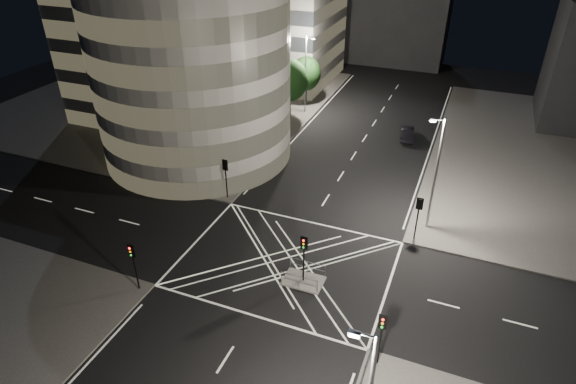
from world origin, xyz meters
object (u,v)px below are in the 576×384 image
at_px(traffic_signal_nl, 133,259).
at_px(traffic_signal_fr, 419,211).
at_px(central_island, 303,281).
at_px(traffic_signal_nr, 382,330).
at_px(street_lamp_right_far, 435,172).
at_px(street_lamp_left_far, 306,72).
at_px(sedan, 407,133).
at_px(traffic_signal_fl, 226,172).
at_px(traffic_signal_island, 304,251).
at_px(street_lamp_left_near, 243,124).

height_order(traffic_signal_nl, traffic_signal_fr, same).
height_order(central_island, traffic_signal_nr, traffic_signal_nr).
bearing_deg(central_island, street_lamp_right_far, 54.70).
xyz_separation_m(traffic_signal_nr, street_lamp_left_far, (-18.24, 36.80, 2.63)).
distance_m(traffic_signal_fr, sedan, 20.54).
height_order(traffic_signal_fl, traffic_signal_nr, same).
bearing_deg(street_lamp_right_far, traffic_signal_fr, -106.11).
height_order(central_island, traffic_signal_fr, traffic_signal_fr).
distance_m(traffic_signal_fl, traffic_signal_fr, 17.60).
height_order(traffic_signal_island, street_lamp_left_near, street_lamp_left_near).
relative_size(traffic_signal_nl, traffic_signal_island, 1.00).
relative_size(central_island, street_lamp_left_near, 0.30).
height_order(traffic_signal_fl, sedan, traffic_signal_fl).
xyz_separation_m(traffic_signal_island, street_lamp_left_far, (-11.44, 31.50, 2.63)).
bearing_deg(traffic_signal_island, traffic_signal_fl, 142.46).
xyz_separation_m(traffic_signal_fr, street_lamp_left_far, (-18.24, 23.20, 2.63)).
bearing_deg(traffic_signal_nr, central_island, 142.07).
distance_m(central_island, sedan, 28.43).
bearing_deg(traffic_signal_nl, street_lamp_right_far, 40.91).
relative_size(traffic_signal_fl, street_lamp_right_far, 0.40).
relative_size(central_island, traffic_signal_fr, 0.75).
bearing_deg(traffic_signal_nl, street_lamp_left_near, 91.94).
xyz_separation_m(traffic_signal_fl, sedan, (13.45, 20.00, -2.21)).
height_order(traffic_signal_island, sedan, traffic_signal_island).
height_order(central_island, sedan, sedan).
height_order(street_lamp_left_near, street_lamp_right_far, same).
bearing_deg(street_lamp_left_near, traffic_signal_nr, -45.87).
distance_m(traffic_signal_nr, sedan, 33.93).
bearing_deg(traffic_signal_nl, sedan, 68.18).
relative_size(traffic_signal_nl, street_lamp_left_far, 0.40).
bearing_deg(street_lamp_left_near, central_island, -49.73).
bearing_deg(traffic_signal_island, street_lamp_left_far, 109.95).
bearing_deg(traffic_signal_fr, street_lamp_left_far, 128.17).
relative_size(traffic_signal_island, street_lamp_left_near, 0.40).
bearing_deg(traffic_signal_island, traffic_signal_nl, -153.86).
distance_m(central_island, street_lamp_left_far, 33.95).
height_order(traffic_signal_island, street_lamp_left_far, street_lamp_left_far).
xyz_separation_m(street_lamp_right_far, sedan, (-4.78, 17.80, -4.84)).
relative_size(traffic_signal_fl, street_lamp_left_near, 0.40).
distance_m(traffic_signal_nl, sedan, 36.26).
height_order(street_lamp_left_near, sedan, street_lamp_left_near).
relative_size(traffic_signal_fl, traffic_signal_island, 1.00).
bearing_deg(traffic_signal_fr, traffic_signal_nr, -90.00).
xyz_separation_m(central_island, traffic_signal_nr, (6.80, -5.30, 2.84)).
bearing_deg(street_lamp_left_far, street_lamp_left_near, -90.00).
bearing_deg(central_island, traffic_signal_nl, -153.86).
bearing_deg(traffic_signal_nr, sedan, 97.04).
bearing_deg(street_lamp_left_far, traffic_signal_fl, -88.43).
xyz_separation_m(traffic_signal_fr, traffic_signal_island, (-6.80, -8.30, 0.00)).
relative_size(traffic_signal_nr, street_lamp_left_near, 0.40).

